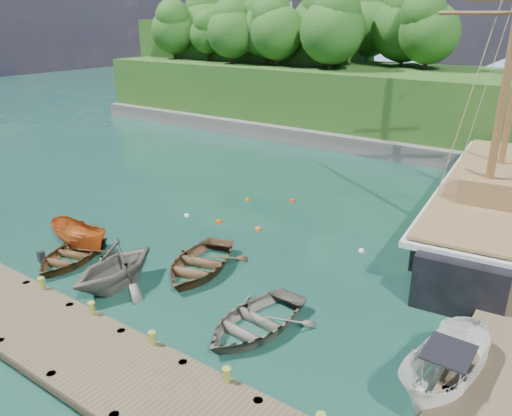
# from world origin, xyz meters

# --- Properties ---
(ground) EXTENTS (160.00, 160.00, 0.00)m
(ground) POSITION_xyz_m (0.00, 0.00, 0.00)
(ground) COLOR #10372A
(ground) RESTS_ON ground
(dock_near) EXTENTS (20.00, 3.20, 1.10)m
(dock_near) POSITION_xyz_m (2.00, -6.50, 0.43)
(dock_near) COLOR #4E402C
(dock_near) RESTS_ON ground
(bollard_0) EXTENTS (0.26, 0.26, 0.45)m
(bollard_0) POSITION_xyz_m (-4.00, -5.10, 0.00)
(bollard_0) COLOR olive
(bollard_0) RESTS_ON ground
(bollard_1) EXTENTS (0.26, 0.26, 0.45)m
(bollard_1) POSITION_xyz_m (-1.00, -5.10, 0.00)
(bollard_1) COLOR olive
(bollard_1) RESTS_ON ground
(bollard_2) EXTENTS (0.26, 0.26, 0.45)m
(bollard_2) POSITION_xyz_m (2.00, -5.10, 0.00)
(bollard_2) COLOR olive
(bollard_2) RESTS_ON ground
(bollard_3) EXTENTS (0.26, 0.26, 0.45)m
(bollard_3) POSITION_xyz_m (5.00, -5.10, 0.00)
(bollard_3) COLOR olive
(bollard_3) RESTS_ON ground
(rowboat_0) EXTENTS (3.96, 4.73, 0.84)m
(rowboat_0) POSITION_xyz_m (-6.12, -2.40, 0.00)
(rowboat_0) COLOR #50361D
(rowboat_0) RESTS_ON ground
(rowboat_1) EXTENTS (3.73, 4.25, 2.14)m
(rowboat_1) POSITION_xyz_m (-2.69, -2.70, 0.00)
(rowboat_1) COLOR slate
(rowboat_1) RESTS_ON ground
(rowboat_2) EXTENTS (4.53, 5.47, 0.98)m
(rowboat_2) POSITION_xyz_m (-0.81, 0.28, 0.00)
(rowboat_2) COLOR brown
(rowboat_2) RESTS_ON ground
(rowboat_3) EXTENTS (3.61, 4.78, 0.93)m
(rowboat_3) POSITION_xyz_m (3.67, -1.87, 0.00)
(rowboat_3) COLOR #646053
(rowboat_3) RESTS_ON ground
(motorboat_orange) EXTENTS (3.83, 1.58, 1.46)m
(motorboat_orange) POSITION_xyz_m (-6.87, -1.28, 0.00)
(motorboat_orange) COLOR #C55C1E
(motorboat_orange) RESTS_ON ground
(cabin_boat_white) EXTENTS (2.25, 4.76, 1.77)m
(cabin_boat_white) POSITION_xyz_m (10.00, -1.26, 0.00)
(cabin_boat_white) COLOR white
(cabin_boat_white) RESTS_ON ground
(schooner) EXTENTS (6.53, 26.29, 19.05)m
(schooner) POSITION_xyz_m (8.21, 12.83, 1.06)
(schooner) COLOR black
(schooner) RESTS_ON ground
(mooring_buoy_0) EXTENTS (0.28, 0.28, 0.28)m
(mooring_buoy_0) POSITION_xyz_m (-5.57, 4.63, 0.00)
(mooring_buoy_0) COLOR white
(mooring_buoy_0) RESTS_ON ground
(mooring_buoy_1) EXTENTS (0.33, 0.33, 0.33)m
(mooring_buoy_1) POSITION_xyz_m (-3.57, 4.97, 0.00)
(mooring_buoy_1) COLOR #EB4300
(mooring_buoy_1) RESTS_ON ground
(mooring_buoy_2) EXTENTS (0.35, 0.35, 0.35)m
(mooring_buoy_2) POSITION_xyz_m (-1.27, 5.36, 0.00)
(mooring_buoy_2) COLOR #F35014
(mooring_buoy_2) RESTS_ON ground
(mooring_buoy_3) EXTENTS (0.28, 0.28, 0.28)m
(mooring_buoy_3) POSITION_xyz_m (4.15, 6.10, 0.00)
(mooring_buoy_3) COLOR white
(mooring_buoy_3) RESTS_ON ground
(mooring_buoy_4) EXTENTS (0.31, 0.31, 0.31)m
(mooring_buoy_4) POSITION_xyz_m (-4.37, 8.64, 0.00)
(mooring_buoy_4) COLOR #DA5200
(mooring_buoy_4) RESTS_ON ground
(mooring_buoy_5) EXTENTS (0.30, 0.30, 0.30)m
(mooring_buoy_5) POSITION_xyz_m (-2.04, 10.01, 0.00)
(mooring_buoy_5) COLOR red
(mooring_buoy_5) RESTS_ON ground
(headland) EXTENTS (51.00, 19.31, 12.90)m
(headland) POSITION_xyz_m (-12.88, 31.36, 5.54)
(headland) COLOR #474744
(headland) RESTS_ON ground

